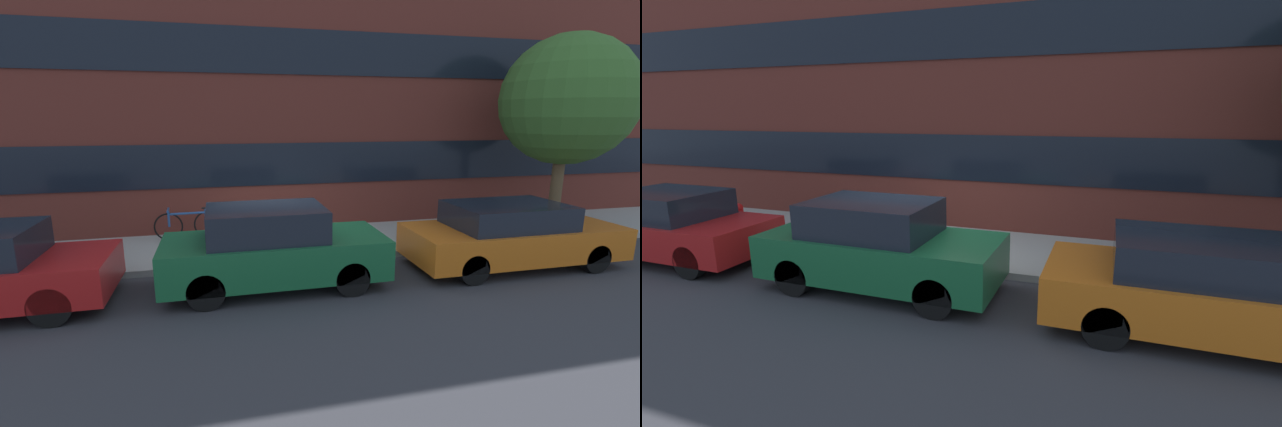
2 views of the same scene
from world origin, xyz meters
TOP-DOWN VIEW (x-y plane):
  - ground_plane at (0.00, 0.00)m, footprint 56.00×56.00m
  - sidewalk_strip at (0.00, 1.35)m, footprint 28.00×2.70m
  - rowhouse_facade at (0.00, 3.14)m, footprint 28.00×1.02m
  - parked_car_red at (-5.00, -1.05)m, footprint 3.95×1.71m
  - parked_car_green at (-0.25, -1.05)m, footprint 4.03×1.66m
  - parked_car_orange at (4.77, -1.05)m, footprint 4.49×1.75m
  - fire_hydrant at (-4.81, 0.38)m, footprint 0.54×0.30m
  - bicycle at (-1.95, 2.16)m, footprint 1.62×0.44m

SIDE VIEW (x-z plane):
  - ground_plane at x=0.00m, z-range 0.00..0.00m
  - sidewalk_strip at x=0.00m, z-range 0.00..0.14m
  - fire_hydrant at x=-4.81m, z-range 0.14..0.89m
  - bicycle at x=-1.95m, z-range 0.14..0.92m
  - parked_car_orange at x=4.77m, z-range 0.00..1.35m
  - parked_car_red at x=-5.00m, z-range 0.00..1.40m
  - parked_car_green at x=-0.25m, z-range -0.01..1.51m
  - rowhouse_facade at x=0.00m, z-range 0.01..8.57m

